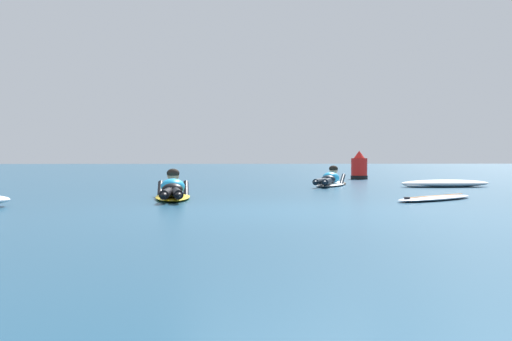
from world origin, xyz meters
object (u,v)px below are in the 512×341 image
object	(u,v)px
surfer_near	(173,191)
surfer_far	(330,180)
drifting_surfboard	(435,198)
channel_marker_buoy	(359,168)

from	to	relation	value
surfer_near	surfer_far	xyz separation A→B (m)	(3.53, 4.65, 0.00)
surfer_near	surfer_far	distance (m)	5.84
surfer_far	drifting_surfboard	size ratio (longest dim) A/B	1.36
channel_marker_buoy	surfer_near	bearing A→B (deg)	-119.61
surfer_near	drifting_surfboard	xyz separation A→B (m)	(4.19, -0.63, -0.10)
surfer_near	channel_marker_buoy	xyz separation A→B (m)	(5.45, 9.59, 0.22)
channel_marker_buoy	surfer_far	bearing A→B (deg)	-111.23
drifting_surfboard	channel_marker_buoy	distance (m)	10.30
surfer_near	drifting_surfboard	size ratio (longest dim) A/B	1.45
surfer_near	surfer_far	bearing A→B (deg)	52.79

